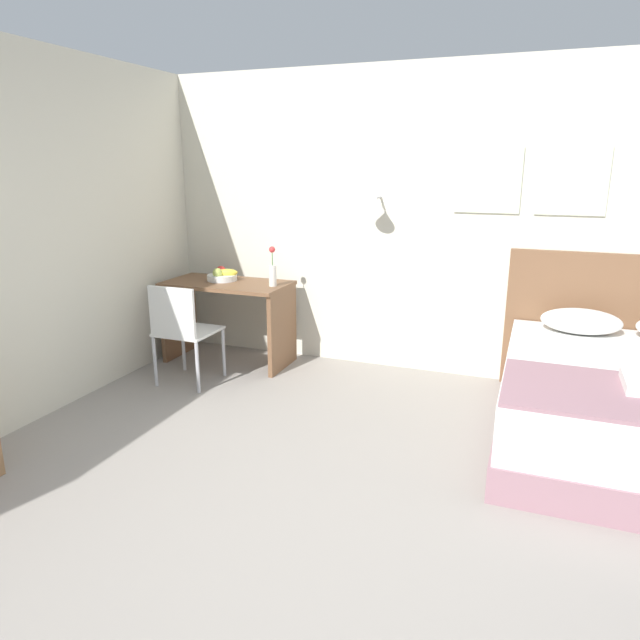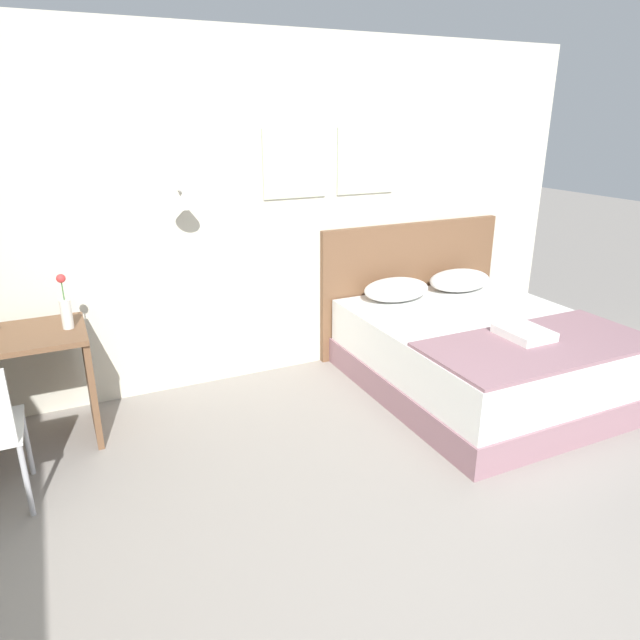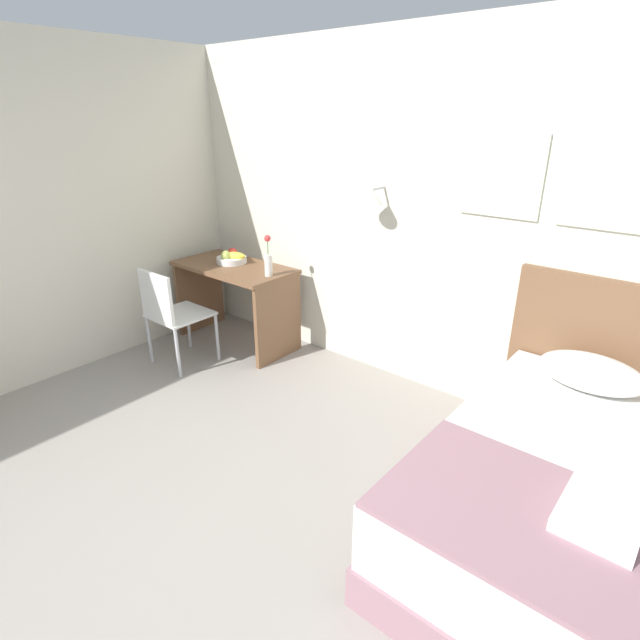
% 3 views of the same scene
% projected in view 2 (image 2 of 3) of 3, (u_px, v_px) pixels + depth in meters
% --- Properties ---
extents(ground_plane, '(24.00, 24.00, 0.00)m').
position_uv_depth(ground_plane, '(492.00, 639.00, 2.38)').
color(ground_plane, gray).
extents(wall_back, '(5.94, 0.31, 2.65)m').
position_uv_depth(wall_back, '(252.00, 214.00, 4.41)').
color(wall_back, beige).
rests_on(wall_back, ground_plane).
extents(bed, '(1.68, 1.95, 0.58)m').
position_uv_depth(bed, '(481.00, 355.00, 4.45)').
color(bed, gray).
rests_on(bed, ground_plane).
extents(headboard, '(1.80, 0.06, 1.16)m').
position_uv_depth(headboard, '(410.00, 286.00, 5.20)').
color(headboard, brown).
rests_on(headboard, ground_plane).
extents(pillow_left, '(0.58, 0.40, 0.18)m').
position_uv_depth(pillow_left, '(396.00, 289.00, 4.81)').
color(pillow_left, white).
rests_on(pillow_left, bed).
extents(pillow_right, '(0.58, 0.40, 0.18)m').
position_uv_depth(pillow_right, '(460.00, 280.00, 5.07)').
color(pillow_right, white).
rests_on(pillow_right, bed).
extents(throw_blanket, '(1.63, 0.78, 0.02)m').
position_uv_depth(throw_blanket, '(540.00, 344.00, 3.87)').
color(throw_blanket, gray).
rests_on(throw_blanket, bed).
extents(folded_towel_near_foot, '(0.29, 0.35, 0.06)m').
position_uv_depth(folded_towel_near_foot, '(524.00, 333.00, 3.96)').
color(folded_towel_near_foot, white).
rests_on(folded_towel_near_foot, throw_blanket).
extents(flower_vase, '(0.07, 0.07, 0.36)m').
position_uv_depth(flower_vase, '(66.00, 308.00, 3.59)').
color(flower_vase, silver).
rests_on(flower_vase, desk).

